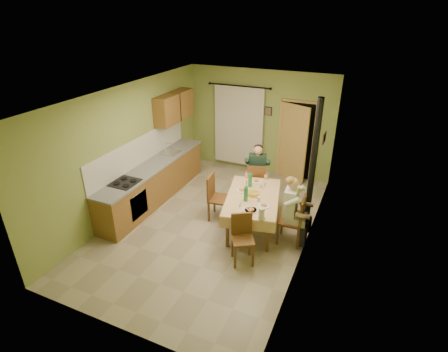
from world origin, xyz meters
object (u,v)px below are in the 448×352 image
at_px(chair_far, 256,190).
at_px(chair_left, 220,206).
at_px(man_far, 257,167).
at_px(dining_table, 252,212).
at_px(man_right, 292,203).
at_px(chair_right, 291,229).
at_px(chair_near, 242,248).
at_px(stove_flue, 310,186).

relative_size(chair_far, chair_left, 0.97).
bearing_deg(chair_far, man_far, 90.00).
distance_m(dining_table, man_far, 1.26).
height_order(man_far, man_right, same).
distance_m(chair_right, chair_left, 1.65).
xyz_separation_m(chair_far, man_far, (-0.00, 0.01, 0.59)).
bearing_deg(dining_table, chair_left, 161.70).
xyz_separation_m(dining_table, chair_near, (0.21, -1.08, -0.09)).
xyz_separation_m(man_far, stove_flue, (1.35, -0.73, 0.15)).
bearing_deg(stove_flue, man_far, 151.77).
relative_size(chair_far, stove_flue, 0.35).
bearing_deg(man_right, chair_near, 143.27).
bearing_deg(man_right, dining_table, 77.78).
height_order(chair_left, man_right, man_right).
bearing_deg(man_far, chair_right, -62.63).
bearing_deg(stove_flue, chair_far, 152.17).
relative_size(dining_table, chair_far, 1.94).
height_order(chair_right, stove_flue, stove_flue).
bearing_deg(man_right, man_far, 39.53).
bearing_deg(chair_far, man_right, -62.81).
distance_m(chair_right, man_far, 1.80).
relative_size(chair_right, man_right, 0.73).
xyz_separation_m(dining_table, chair_right, (0.86, -0.14, -0.09)).
distance_m(chair_far, man_far, 0.59).
bearing_deg(chair_far, chair_left, -130.52).
bearing_deg(man_right, stove_flue, -24.35).
xyz_separation_m(chair_left, man_far, (0.49, 1.04, 0.59)).
distance_m(chair_near, chair_right, 1.14).
distance_m(chair_far, chair_near, 2.24).
xyz_separation_m(chair_far, chair_near, (0.49, -2.18, -0.00)).
relative_size(chair_right, stove_flue, 0.36).
bearing_deg(chair_near, man_far, -108.03).
relative_size(man_far, stove_flue, 0.50).
relative_size(chair_far, man_far, 0.71).
xyz_separation_m(chair_right, man_right, (-0.02, -0.00, 0.59)).
height_order(man_far, stove_flue, stove_flue).
height_order(chair_near, stove_flue, stove_flue).
relative_size(man_far, man_right, 1.00).
bearing_deg(chair_left, chair_far, 147.20).
relative_size(chair_near, chair_right, 0.92).
xyz_separation_m(chair_near, chair_left, (-0.98, 1.15, 0.00)).
bearing_deg(chair_left, chair_right, 75.12).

